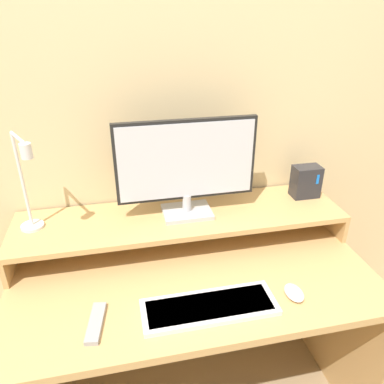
% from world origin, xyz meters
% --- Properties ---
extents(wall_back, '(6.00, 0.05, 2.50)m').
position_xyz_m(wall_back, '(0.00, 0.77, 1.25)').
color(wall_back, beige).
rests_on(wall_back, ground_plane).
extents(desk, '(1.35, 0.74, 0.71)m').
position_xyz_m(desk, '(0.00, 0.37, 0.51)').
color(desk, tan).
rests_on(desk, ground_plane).
extents(monitor_shelf, '(1.35, 0.34, 0.13)m').
position_xyz_m(monitor_shelf, '(0.00, 0.57, 0.81)').
color(monitor_shelf, tan).
rests_on(monitor_shelf, desk).
extents(monitor, '(0.55, 0.15, 0.40)m').
position_xyz_m(monitor, '(0.02, 0.57, 1.05)').
color(monitor, '#BCBCC1').
rests_on(monitor, monitor_shelf).
extents(desk_lamp, '(0.13, 0.19, 0.39)m').
position_xyz_m(desk_lamp, '(-0.56, 0.55, 1.02)').
color(desk_lamp, silver).
rests_on(desk_lamp, monitor_shelf).
extents(router_dock, '(0.12, 0.08, 0.14)m').
position_xyz_m(router_dock, '(0.57, 0.62, 0.90)').
color(router_dock, '#28282D').
rests_on(router_dock, monitor_shelf).
extents(keyboard, '(0.45, 0.16, 0.02)m').
position_xyz_m(keyboard, '(0.01, 0.15, 0.72)').
color(keyboard, silver).
rests_on(keyboard, desk).
extents(mouse, '(0.06, 0.09, 0.03)m').
position_xyz_m(mouse, '(0.31, 0.15, 0.72)').
color(mouse, white).
rests_on(mouse, desk).
extents(remote_control, '(0.07, 0.17, 0.02)m').
position_xyz_m(remote_control, '(-0.35, 0.16, 0.71)').
color(remote_control, '#99999E').
rests_on(remote_control, desk).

